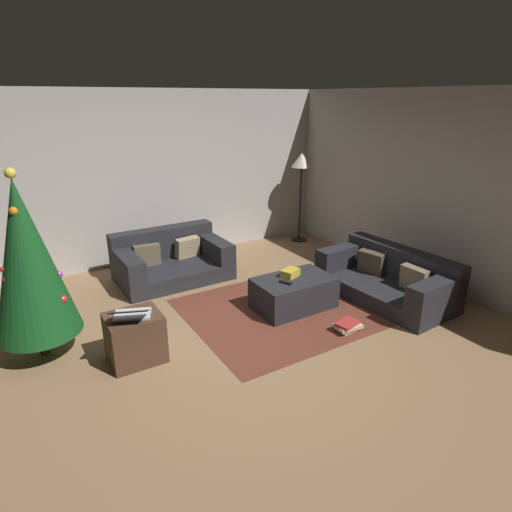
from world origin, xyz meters
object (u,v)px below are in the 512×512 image
(book_stack, at_px, (348,326))
(tv_remote, at_px, (285,283))
(christmas_tree, at_px, (27,260))
(couch_left, at_px, (170,260))
(gift_box, at_px, (290,273))
(couch_right, at_px, (389,279))
(side_table, at_px, (135,338))
(ottoman, at_px, (294,293))
(corner_lamp, at_px, (301,167))
(laptop, at_px, (131,314))

(book_stack, bearing_deg, tv_remote, 115.51)
(christmas_tree, bearing_deg, book_stack, -23.36)
(couch_left, xyz_separation_m, gift_box, (0.95, -1.64, 0.18))
(couch_right, xyz_separation_m, side_table, (-3.27, 0.27, -0.00))
(ottoman, xyz_separation_m, book_stack, (0.17, -0.80, -0.13))
(tv_remote, height_order, christmas_tree, christmas_tree)
(couch_right, bearing_deg, side_table, 81.54)
(couch_left, relative_size, couch_right, 0.87)
(corner_lamp, bearing_deg, gift_box, -129.15)
(side_table, bearing_deg, laptop, -112.36)
(christmas_tree, bearing_deg, ottoman, -9.83)
(corner_lamp, bearing_deg, couch_left, -171.27)
(side_table, bearing_deg, couch_right, -4.77)
(couch_left, relative_size, ottoman, 1.61)
(couch_left, height_order, tv_remote, couch_left)
(christmas_tree, distance_m, corner_lamp, 4.75)
(christmas_tree, distance_m, laptop, 1.11)
(couch_right, xyz_separation_m, corner_lamp, (0.41, 2.51, 1.09))
(couch_left, xyz_separation_m, book_stack, (1.13, -2.52, -0.19))
(ottoman, relative_size, christmas_tree, 0.51)
(book_stack, bearing_deg, corner_lamp, 62.98)
(couch_left, bearing_deg, side_table, 59.28)
(laptop, bearing_deg, side_table, 67.64)
(ottoman, bearing_deg, couch_right, -17.04)
(tv_remote, xyz_separation_m, christmas_tree, (-2.61, 0.55, 0.63))
(ottoman, xyz_separation_m, laptop, (-2.03, -0.17, 0.35))
(christmas_tree, relative_size, laptop, 3.81)
(side_table, bearing_deg, ottoman, 3.20)
(couch_left, bearing_deg, laptop, 59.50)
(side_table, distance_m, book_stack, 2.30)
(ottoman, xyz_separation_m, side_table, (-2.01, -0.11, 0.05))
(side_table, height_order, book_stack, side_table)
(ottoman, distance_m, tv_remote, 0.28)
(couch_right, height_order, tv_remote, couch_right)
(tv_remote, height_order, book_stack, tv_remote)
(corner_lamp, bearing_deg, couch_right, -99.23)
(ottoman, bearing_deg, couch_left, 118.99)
(tv_remote, bearing_deg, laptop, 158.67)
(couch_left, xyz_separation_m, ottoman, (0.96, -1.72, -0.06))
(laptop, distance_m, corner_lamp, 4.42)
(tv_remote, relative_size, side_table, 0.31)
(tv_remote, relative_size, christmas_tree, 0.08)
(side_table, bearing_deg, corner_lamp, 31.35)
(ottoman, height_order, laptop, laptop)
(couch_left, xyz_separation_m, christmas_tree, (-1.83, -1.24, 0.77))
(couch_right, distance_m, gift_box, 1.35)
(laptop, bearing_deg, corner_lamp, 31.84)
(couch_right, xyz_separation_m, ottoman, (-1.26, 0.38, -0.05))
(christmas_tree, bearing_deg, side_table, -37.52)
(ottoman, relative_size, laptop, 1.94)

